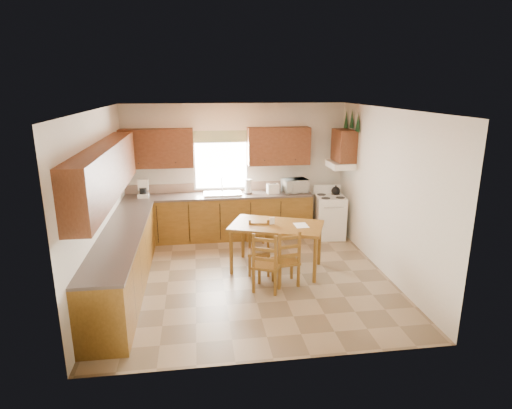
{
  "coord_description": "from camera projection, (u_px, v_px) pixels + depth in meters",
  "views": [
    {
      "loc": [
        -0.79,
        -6.4,
        3.05
      ],
      "look_at": [
        0.15,
        0.3,
        1.15
      ],
      "focal_mm": 30.0,
      "sensor_mm": 36.0,
      "label": 1
    }
  ],
  "objects": [
    {
      "name": "wall_front",
      "position": [
        275.0,
        251.0,
        4.52
      ],
      "size": [
        4.5,
        4.5,
        0.0
      ],
      "primitive_type": "plane",
      "color": "silver",
      "rests_on": "floor"
    },
    {
      "name": "chair_near_left",
      "position": [
        267.0,
        261.0,
        6.48
      ],
      "size": [
        0.52,
        0.51,
        0.94
      ],
      "primitive_type": "cube",
      "rotation": [
        0.0,
        0.0,
        2.72
      ],
      "color": "brown",
      "rests_on": "floor"
    },
    {
      "name": "counter_back",
      "position": [
        219.0,
        196.0,
        8.6
      ],
      "size": [
        3.75,
        0.63,
        0.04
      ],
      "primitive_type": "cube",
      "color": "#524641",
      "rests_on": "lower_cab_back"
    },
    {
      "name": "dining_table",
      "position": [
        276.0,
        247.0,
        7.23
      ],
      "size": [
        1.71,
        1.35,
        0.8
      ],
      "primitive_type": "cube",
      "rotation": [
        0.0,
        0.0,
        -0.38
      ],
      "color": "brown",
      "rests_on": "floor"
    },
    {
      "name": "upper_cab_stove",
      "position": [
        344.0,
        146.0,
        8.37
      ],
      "size": [
        0.33,
        0.62,
        0.62
      ],
      "primitive_type": "cube",
      "color": "brown",
      "rests_on": "wall_right"
    },
    {
      "name": "window_frame",
      "position": [
        221.0,
        161.0,
        8.69
      ],
      "size": [
        1.13,
        0.02,
        1.18
      ],
      "primitive_type": "cube",
      "color": "white",
      "rests_on": "wall_back"
    },
    {
      "name": "wall_back",
      "position": [
        236.0,
        170.0,
        8.81
      ],
      "size": [
        4.5,
        4.5,
        0.0
      ],
      "primitive_type": "plane",
      "color": "silver",
      "rests_on": "floor"
    },
    {
      "name": "ceiling",
      "position": [
        249.0,
        109.0,
        6.3
      ],
      "size": [
        4.5,
        4.5,
        0.0
      ],
      "primitive_type": "plane",
      "color": "#9D5526",
      "rests_on": "floor"
    },
    {
      "name": "window_pane",
      "position": [
        221.0,
        161.0,
        8.68
      ],
      "size": [
        1.05,
        0.01,
        1.1
      ],
      "primitive_type": "cube",
      "color": "white",
      "rests_on": "wall_back"
    },
    {
      "name": "stove",
      "position": [
        330.0,
        217.0,
        8.79
      ],
      "size": [
        0.63,
        0.65,
        0.85
      ],
      "primitive_type": "cube",
      "rotation": [
        0.0,
        0.0,
        -0.1
      ],
      "color": "white",
      "rests_on": "floor"
    },
    {
      "name": "chair_near_right",
      "position": [
        286.0,
        257.0,
        6.67
      ],
      "size": [
        0.43,
        0.41,
        0.9
      ],
      "primitive_type": "cube",
      "rotation": [
        0.0,
        0.0,
        3.29
      ],
      "color": "brown",
      "rests_on": "floor"
    },
    {
      "name": "upper_cab_back_right",
      "position": [
        279.0,
        146.0,
        8.63
      ],
      "size": [
        1.25,
        0.33,
        0.75
      ],
      "primitive_type": "cube",
      "color": "brown",
      "rests_on": "wall_back"
    },
    {
      "name": "toaster",
      "position": [
        273.0,
        189.0,
        8.68
      ],
      "size": [
        0.25,
        0.18,
        0.19
      ],
      "primitive_type": "cube",
      "rotation": [
        0.0,
        0.0,
        0.13
      ],
      "color": "white",
      "rests_on": "counter_back"
    },
    {
      "name": "pine_decal_b",
      "position": [
        352.0,
        119.0,
        8.25
      ],
      "size": [
        0.22,
        0.22,
        0.36
      ],
      "primitive_type": "cone",
      "color": "#153D1F",
      "rests_on": "wall_right"
    },
    {
      "name": "floor",
      "position": [
        250.0,
        277.0,
        7.03
      ],
      "size": [
        4.5,
        4.5,
        0.0
      ],
      "primitive_type": "plane",
      "color": "#877355",
      "rests_on": "ground"
    },
    {
      "name": "window_valance",
      "position": [
        221.0,
        137.0,
        8.53
      ],
      "size": [
        1.19,
        0.01,
        0.24
      ],
      "primitive_type": "cube",
      "color": "#49753A",
      "rests_on": "wall_back"
    },
    {
      "name": "chair_far_right",
      "position": [
        257.0,
        218.0,
        8.58
      ],
      "size": [
        0.5,
        0.49,
        0.92
      ],
      "primitive_type": "cube",
      "rotation": [
        0.0,
        0.0,
        -0.39
      ],
      "color": "brown",
      "rests_on": "floor"
    },
    {
      "name": "microwave",
      "position": [
        295.0,
        186.0,
        8.74
      ],
      "size": [
        0.51,
        0.41,
        0.28
      ],
      "primitive_type": "imported",
      "rotation": [
        0.0,
        0.0,
        0.18
      ],
      "color": "white",
      "rests_on": "counter_back"
    },
    {
      "name": "chair_far_left",
      "position": [
        259.0,
        248.0,
        7.08
      ],
      "size": [
        0.42,
        0.4,
        0.88
      ],
      "primitive_type": "cube",
      "rotation": [
        0.0,
        0.0,
        -0.15
      ],
      "color": "brown",
      "rests_on": "floor"
    },
    {
      "name": "sink_basin",
      "position": [
        223.0,
        193.0,
        8.6
      ],
      "size": [
        0.75,
        0.45,
        0.04
      ],
      "primitive_type": "cube",
      "color": "silver",
      "rests_on": "counter_back"
    },
    {
      "name": "paper_towel",
      "position": [
        248.0,
        187.0,
        8.63
      ],
      "size": [
        0.14,
        0.14,
        0.29
      ],
      "primitive_type": "cylinder",
      "rotation": [
        0.0,
        0.0,
        0.07
      ],
      "color": "white",
      "rests_on": "counter_back"
    },
    {
      "name": "upper_cab_back_left",
      "position": [
        157.0,
        148.0,
        8.31
      ],
      "size": [
        1.41,
        0.33,
        0.75
      ],
      "primitive_type": "cube",
      "color": "brown",
      "rests_on": "wall_back"
    },
    {
      "name": "lower_cab_back",
      "position": [
        219.0,
        217.0,
        8.72
      ],
      "size": [
        3.75,
        0.6,
        0.88
      ],
      "primitive_type": "cube",
      "color": "brown",
      "rests_on": "floor"
    },
    {
      "name": "counter_left",
      "position": [
        121.0,
        234.0,
        6.38
      ],
      "size": [
        0.63,
        3.6,
        0.04
      ],
      "primitive_type": "cube",
      "color": "#524641",
      "rests_on": "lower_cab_left"
    },
    {
      "name": "wall_right",
      "position": [
        386.0,
        193.0,
        6.97
      ],
      "size": [
        4.5,
        4.5,
        0.0
      ],
      "primitive_type": "plane",
      "color": "silver",
      "rests_on": "floor"
    },
    {
      "name": "coffeemaker",
      "position": [
        143.0,
        188.0,
        8.34
      ],
      "size": [
        0.29,
        0.32,
        0.38
      ],
      "primitive_type": "cube",
      "rotation": [
        0.0,
        0.0,
        -0.31
      ],
      "color": "white",
      "rests_on": "counter_back"
    },
    {
      "name": "wall_left",
      "position": [
        99.0,
        203.0,
        6.37
      ],
      "size": [
        4.5,
        4.5,
        0.0
      ],
      "primitive_type": "plane",
      "color": "silver",
      "rests_on": "floor"
    },
    {
      "name": "pine_decal_c",
      "position": [
        346.0,
        119.0,
        8.56
      ],
      "size": [
        0.22,
        0.22,
        0.36
      ],
      "primitive_type": "cone",
      "color": "#153D1F",
      "rests_on": "wall_right"
    },
    {
      "name": "range_hood",
      "position": [
        340.0,
        165.0,
        8.47
      ],
      "size": [
        0.44,
        0.62,
        0.12
      ],
      "primitive_type": "cube",
      "color": "white",
      "rests_on": "wall_right"
    },
    {
      "name": "upper_cab_left",
      "position": [
        106.0,
        171.0,
        6.11
      ],
      "size": [
        0.33,
        3.6,
        0.75
      ],
      "primitive_type": "cube",
      "color": "brown",
      "rests_on": "wall_left"
    },
    {
      "name": "table_card",
      "position": [
        272.0,
        221.0,
        7.11
      ],
      "size": [
        0.09,
        0.04,
        0.12
      ],
      "primitive_type": "cube",
      "rotation": [
        0.0,
        0.0,
        0.18
      ],
      "color": "white",
      "rests_on": "dining_table"
    },
    {
      "name": "table_paper",
      "position": [
        301.0,
        225.0,
        7.08
      ],
      "size": [
        0.22,
        0.29,
        0.0
      ],
      "primitive_type": "cube",
      "rotation": [
        0.0,
        0.0,
        0.03
      ],
      "color": "white",
      "rests_on": "dining_table"
    },
    {
      "name": "lower_cab_left",
      "position": [
        124.0,
        262.0,
        6.51
      ],
      "size": [
        0.6,
        3.6,
        0.88
      ],
      "primitive_type": "cube",
      "color": "brown",
      "rests_on": "floor"
    },
    {
      "name": "pine_decal_a",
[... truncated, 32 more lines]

